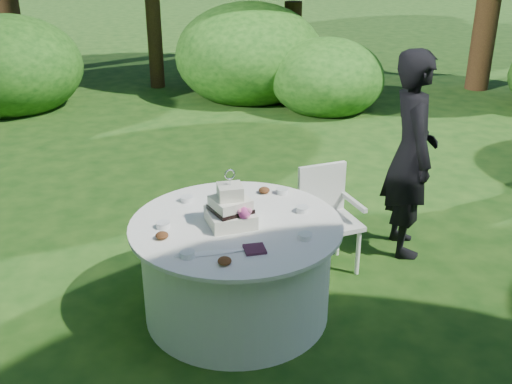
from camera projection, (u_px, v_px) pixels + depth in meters
ground at (237, 311)px, 4.66m from camera, size 80.00×80.00×0.00m
napkins at (255, 249)px, 3.97m from camera, size 0.14×0.14×0.02m
feather_plume at (211, 253)px, 3.93m from camera, size 0.48×0.07×0.01m
guest at (411, 155)px, 5.23m from camera, size 0.56×0.75×1.85m
table at (237, 268)px, 4.51m from camera, size 1.56×1.56×0.77m
cake at (231, 210)px, 4.29m from camera, size 0.35×0.35×0.43m
chair at (327, 210)px, 5.12m from camera, size 0.51×0.50×0.90m
votives at (239, 218)px, 4.39m from camera, size 1.15×0.97×0.04m
petal_cups at (219, 226)px, 4.25m from camera, size 0.95×1.13×0.05m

